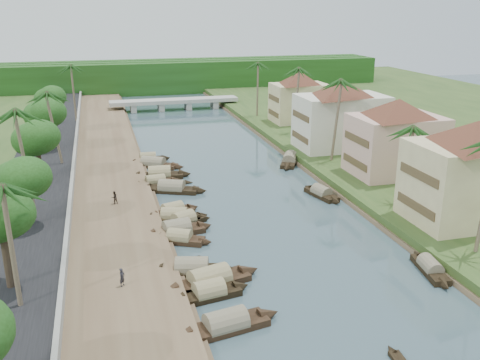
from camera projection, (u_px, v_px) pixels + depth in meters
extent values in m
plane|color=#394F56|center=(283.00, 242.00, 52.11)|extent=(220.00, 220.00, 0.00)
cube|color=brown|center=(108.00, 188.00, 66.39)|extent=(10.00, 180.00, 0.80)
cube|color=#2B461C|center=(364.00, 165.00, 74.97)|extent=(16.00, 180.00, 1.20)
cube|color=black|center=(35.00, 191.00, 64.20)|extent=(8.00, 180.00, 1.40)
cube|color=gray|center=(72.00, 183.00, 65.06)|extent=(0.40, 180.00, 1.10)
cube|color=#1A3C10|center=(161.00, 79.00, 138.06)|extent=(120.00, 4.00, 8.00)
cube|color=#1A3C10|center=(159.00, 76.00, 142.65)|extent=(120.00, 4.00, 8.00)
cube|color=#1A3C10|center=(156.00, 74.00, 147.24)|extent=(120.00, 4.00, 8.00)
cube|color=#A2A198|center=(174.00, 101.00, 117.57)|extent=(28.00, 4.00, 0.80)
cube|color=#A2A198|center=(133.00, 108.00, 115.69)|extent=(1.20, 3.50, 1.80)
cube|color=#A2A198|center=(161.00, 106.00, 117.17)|extent=(1.20, 3.50, 1.80)
cube|color=#A2A198|center=(188.00, 105.00, 118.66)|extent=(1.20, 3.50, 1.80)
cube|color=#A2A198|center=(214.00, 104.00, 120.14)|extent=(1.20, 3.50, 1.80)
cube|color=beige|center=(471.00, 182.00, 53.35)|extent=(12.00, 8.00, 8.00)
pyramid|color=#5A2B1F|center=(478.00, 132.00, 51.77)|extent=(14.85, 14.85, 2.20)
cube|color=brown|center=(415.00, 206.00, 52.48)|extent=(0.10, 6.40, 0.90)
cube|color=brown|center=(419.00, 175.00, 51.48)|extent=(0.10, 6.40, 0.90)
cube|color=#CA9D8F|center=(395.00, 145.00, 68.36)|extent=(11.00, 8.00, 7.50)
pyramid|color=#5A2B1F|center=(399.00, 108.00, 66.85)|extent=(14.11, 14.11, 2.20)
cube|color=brown|center=(355.00, 162.00, 67.57)|extent=(0.10, 6.40, 0.90)
cube|color=brown|center=(356.00, 139.00, 66.64)|extent=(0.10, 6.40, 0.90)
cube|color=beige|center=(341.00, 122.00, 80.89)|extent=(13.00, 8.00, 8.00)
pyramid|color=#5A2B1F|center=(343.00, 88.00, 79.30)|extent=(15.59, 15.59, 2.20)
cube|color=brown|center=(300.00, 137.00, 79.89)|extent=(0.10, 6.40, 0.90)
cube|color=brown|center=(301.00, 116.00, 78.90)|extent=(0.10, 6.40, 0.90)
cube|color=beige|center=(299.00, 103.00, 99.65)|extent=(10.00, 7.00, 7.00)
pyramid|color=#5A2B1F|center=(300.00, 78.00, 98.22)|extent=(12.62, 12.62, 2.20)
cube|color=brown|center=(273.00, 113.00, 98.94)|extent=(0.10, 5.60, 0.90)
cube|color=brown|center=(274.00, 98.00, 98.07)|extent=(0.10, 5.60, 0.90)
cube|color=black|center=(226.00, 328.00, 37.89)|extent=(6.50, 3.07, 0.70)
cone|color=black|center=(269.00, 315.00, 39.29)|extent=(2.08, 2.05, 1.95)
cone|color=black|center=(180.00, 339.00, 36.43)|extent=(2.08, 2.05, 1.95)
cylinder|color=gray|center=(226.00, 323.00, 37.77)|extent=(5.06, 2.87, 2.02)
cube|color=black|center=(209.00, 295.00, 42.12)|extent=(5.26, 2.61, 0.70)
cone|color=black|center=(241.00, 287.00, 43.20)|extent=(1.72, 1.84, 1.77)
cone|color=black|center=(175.00, 302.00, 40.98)|extent=(1.72, 1.84, 1.77)
cylinder|color=#978860|center=(209.00, 291.00, 42.00)|extent=(4.10, 2.48, 1.86)
cube|color=black|center=(210.00, 283.00, 43.92)|extent=(7.17, 3.83, 0.70)
cone|color=black|center=(249.00, 272.00, 45.70)|extent=(2.39, 2.36, 2.14)
cone|color=black|center=(167.00, 294.00, 42.08)|extent=(2.39, 2.36, 2.14)
cylinder|color=#978860|center=(210.00, 279.00, 43.80)|extent=(5.63, 3.49, 2.22)
cube|color=black|center=(192.00, 272.00, 45.84)|extent=(6.20, 3.30, 0.70)
cone|color=black|center=(230.00, 271.00, 45.86)|extent=(2.07, 2.07, 1.89)
cone|color=black|center=(154.00, 271.00, 45.78)|extent=(2.07, 2.07, 1.89)
cylinder|color=gray|center=(192.00, 268.00, 45.72)|extent=(4.87, 3.02, 1.96)
cube|color=black|center=(180.00, 241.00, 51.93)|extent=(4.96, 3.61, 0.70)
cone|color=black|center=(206.00, 242.00, 51.38)|extent=(1.89, 1.92, 1.60)
cone|color=black|center=(154.00, 237.00, 52.43)|extent=(1.89, 1.92, 1.60)
cylinder|color=#978860|center=(180.00, 237.00, 51.81)|extent=(3.99, 3.15, 1.68)
cube|color=black|center=(184.00, 223.00, 56.16)|extent=(4.96, 3.62, 0.70)
cone|color=black|center=(203.00, 216.00, 57.73)|extent=(1.93, 2.05, 1.76)
cone|color=black|center=(163.00, 228.00, 54.54)|extent=(1.93, 2.05, 1.76)
cylinder|color=#978860|center=(184.00, 220.00, 56.04)|extent=(4.00, 3.21, 1.86)
cube|color=black|center=(177.00, 232.00, 53.81)|extent=(5.79, 2.92, 0.70)
cone|color=black|center=(205.00, 227.00, 55.02)|extent=(1.91, 2.04, 1.96)
cone|color=black|center=(147.00, 237.00, 52.54)|extent=(1.91, 2.04, 1.96)
cylinder|color=gray|center=(177.00, 229.00, 53.69)|extent=(4.52, 2.77, 2.06)
cube|color=black|center=(174.00, 219.00, 57.17)|extent=(5.98, 3.32, 0.70)
cone|color=black|center=(204.00, 219.00, 57.08)|extent=(2.02, 2.01, 1.80)
cone|color=black|center=(145.00, 218.00, 57.21)|extent=(2.02, 2.01, 1.80)
cylinder|color=#978860|center=(174.00, 216.00, 57.05)|extent=(4.71, 3.01, 1.87)
cube|color=black|center=(173.00, 213.00, 58.76)|extent=(4.95, 3.11, 0.70)
cone|color=black|center=(194.00, 208.00, 60.09)|extent=(1.79, 1.91, 1.70)
cone|color=black|center=(151.00, 217.00, 57.39)|extent=(1.79, 1.91, 1.70)
cylinder|color=#978860|center=(173.00, 210.00, 58.65)|extent=(3.93, 2.83, 1.80)
cube|color=black|center=(172.00, 190.00, 66.04)|extent=(6.75, 4.38, 0.70)
cone|color=black|center=(200.00, 191.00, 65.51)|extent=(2.40, 2.34, 1.96)
cone|color=black|center=(144.00, 188.00, 66.53)|extent=(2.40, 2.34, 1.96)
cylinder|color=gray|center=(172.00, 187.00, 65.93)|extent=(5.37, 3.84, 2.02)
cube|color=black|center=(156.00, 184.00, 68.42)|extent=(5.25, 2.35, 0.70)
cone|color=black|center=(177.00, 181.00, 69.44)|extent=(1.66, 1.68, 1.66)
cone|color=black|center=(134.00, 186.00, 67.35)|extent=(1.66, 1.68, 1.66)
cylinder|color=#978860|center=(156.00, 181.00, 68.30)|extent=(4.07, 2.25, 1.73)
cube|color=black|center=(160.00, 176.00, 71.50)|extent=(6.37, 2.76, 0.70)
cone|color=black|center=(185.00, 174.00, 71.99)|extent=(1.99, 2.09, 2.10)
cone|color=black|center=(134.00, 177.00, 70.96)|extent=(1.99, 2.09, 2.10)
cylinder|color=#978860|center=(160.00, 174.00, 71.38)|extent=(4.93, 2.69, 2.20)
cube|color=black|center=(153.00, 166.00, 76.25)|extent=(6.88, 5.09, 0.70)
cone|color=black|center=(178.00, 167.00, 75.28)|extent=(2.53, 2.45, 1.94)
cone|color=black|center=(129.00, 163.00, 77.16)|extent=(2.53, 2.45, 1.94)
cylinder|color=gray|center=(153.00, 163.00, 76.13)|extent=(5.52, 4.34, 1.98)
cube|color=black|center=(148.00, 160.00, 79.05)|extent=(4.91, 1.73, 0.70)
cone|color=black|center=(166.00, 158.00, 79.62)|extent=(1.45, 1.47, 1.58)
cone|color=black|center=(129.00, 161.00, 78.44)|extent=(1.45, 1.47, 1.58)
cylinder|color=#978860|center=(148.00, 158.00, 78.94)|extent=(3.77, 1.76, 1.65)
cube|color=black|center=(430.00, 270.00, 46.09)|extent=(2.29, 5.32, 0.70)
cone|color=black|center=(416.00, 255.00, 48.77)|extent=(1.54, 1.66, 1.48)
cone|color=black|center=(445.00, 286.00, 43.35)|extent=(1.54, 1.66, 1.48)
cylinder|color=gray|center=(430.00, 266.00, 45.97)|extent=(2.15, 4.13, 1.52)
cube|color=black|center=(321.00, 195.00, 64.39)|extent=(2.77, 5.36, 0.70)
cone|color=black|center=(308.00, 188.00, 66.75)|extent=(1.77, 1.77, 1.63)
cone|color=black|center=(336.00, 202.00, 61.99)|extent=(1.77, 1.77, 1.63)
cylinder|color=gray|center=(322.00, 192.00, 64.27)|extent=(2.56, 4.20, 1.69)
cube|color=black|center=(290.00, 162.00, 78.24)|extent=(4.82, 6.97, 0.70)
cone|color=black|center=(293.00, 154.00, 81.74)|extent=(2.44, 2.52, 1.98)
cone|color=black|center=(287.00, 168.00, 74.69)|extent=(2.44, 2.52, 1.98)
cylinder|color=gray|center=(290.00, 159.00, 78.12)|extent=(4.16, 5.57, 2.03)
cone|color=black|center=(391.00, 350.00, 35.59)|extent=(0.87, 1.13, 0.78)
cube|color=black|center=(185.00, 263.00, 47.61)|extent=(3.30, 1.71, 0.35)
cone|color=black|center=(203.00, 258.00, 48.57)|extent=(1.00, 0.94, 0.72)
cone|color=black|center=(167.00, 268.00, 46.66)|extent=(1.00, 0.94, 0.72)
cube|color=black|center=(171.00, 183.00, 68.99)|extent=(4.24, 1.39, 0.35)
cone|color=black|center=(189.00, 183.00, 69.27)|extent=(1.15, 0.97, 0.83)
cone|color=black|center=(153.00, 184.00, 68.71)|extent=(1.15, 0.97, 0.83)
cylinder|color=brown|center=(409.00, 164.00, 58.46)|extent=(0.42, 0.36, 8.39)
sphere|color=#1E4918|center=(413.00, 128.00, 57.20)|extent=(3.20, 3.20, 3.20)
cylinder|color=brown|center=(335.00, 121.00, 73.61)|extent=(1.29, 0.36, 11.29)
sphere|color=#1E4918|center=(337.00, 81.00, 71.93)|extent=(3.20, 3.20, 3.20)
cylinder|color=brown|center=(296.00, 100.00, 90.31)|extent=(1.02, 0.36, 10.97)
sphere|color=#1E4918|center=(297.00, 69.00, 88.67)|extent=(3.20, 3.20, 3.20)
cylinder|color=brown|center=(12.00, 247.00, 37.09)|extent=(0.47, 0.36, 9.14)
sphere|color=#1E4918|center=(3.00, 188.00, 35.73)|extent=(3.20, 3.20, 3.20)
cylinder|color=brown|center=(27.00, 160.00, 55.24)|extent=(1.14, 0.36, 10.66)
sphere|color=#1E4918|center=(20.00, 111.00, 53.65)|extent=(3.20, 3.20, 3.20)
cylinder|color=brown|center=(57.00, 128.00, 71.60)|extent=(1.54, 0.36, 9.79)
sphere|color=#1E4918|center=(53.00, 93.00, 70.13)|extent=(3.20, 3.20, 3.20)
cylinder|color=brown|center=(257.00, 89.00, 104.27)|extent=(0.47, 0.36, 10.36)
sphere|color=#1E4918|center=(258.00, 64.00, 102.72)|extent=(3.20, 3.20, 3.20)
cylinder|color=brown|center=(74.00, 93.00, 98.60)|extent=(0.43, 0.36, 10.28)
sphere|color=#1E4918|center=(71.00, 66.00, 97.06)|extent=(3.20, 3.20, 3.20)
cylinder|color=#403324|center=(8.00, 263.00, 40.47)|extent=(0.60, 0.60, 3.98)
ellipsoid|color=#1A3C10|center=(1.00, 217.00, 39.28)|extent=(4.43, 4.43, 3.64)
cylinder|color=#403324|center=(26.00, 210.00, 52.12)|extent=(0.60, 0.60, 3.24)
ellipsoid|color=#1A3C10|center=(22.00, 180.00, 51.16)|extent=(4.92, 4.92, 4.05)
cylinder|color=#403324|center=(40.00, 165.00, 66.44)|extent=(0.60, 0.60, 3.53)
ellipsoid|color=#1A3C10|center=(36.00, 138.00, 65.39)|extent=(5.06, 5.06, 4.16)
cylinder|color=#403324|center=(48.00, 137.00, 80.05)|extent=(0.60, 0.60, 3.67)
ellipsoid|color=#1A3C10|center=(45.00, 114.00, 78.96)|extent=(5.38, 5.38, 4.43)
cylinder|color=#403324|center=(53.00, 120.00, 91.14)|extent=(0.60, 0.60, 3.96)
ellipsoid|color=#1A3C10|center=(50.00, 98.00, 89.96)|extent=(4.58, 4.58, 3.77)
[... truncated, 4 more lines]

